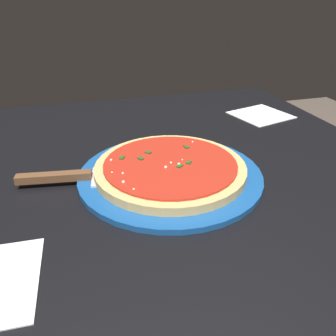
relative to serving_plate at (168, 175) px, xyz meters
The scene contains 5 objects.
restaurant_table 0.13m from the serving_plate, behind, with size 1.13×0.95×0.75m.
serving_plate is the anchor object (origin of this frame).
pizza 0.01m from the serving_plate, 66.18° to the left, with size 0.28×0.28×0.02m.
pizza_server 0.16m from the serving_plate, 81.78° to the left, with size 0.08×0.22×0.01m.
napkin_folded_right 0.43m from the serving_plate, 52.84° to the right, with size 0.13×0.14×0.00m, color white.
Camera 1 is at (-0.48, 0.16, 1.07)m, focal length 36.33 mm.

